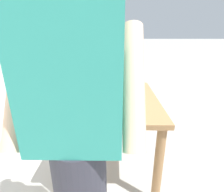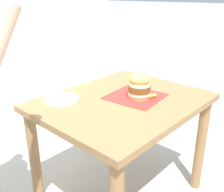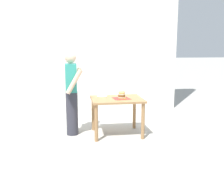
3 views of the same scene
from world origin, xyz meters
name	(u,v)px [view 3 (image 3 of 3)]	position (x,y,z in m)	size (l,w,h in m)	color
ground_plane	(117,134)	(0.00, 0.00, 0.00)	(80.00, 80.00, 0.00)	#ADAAA3
patio_table	(117,105)	(0.00, 0.00, 0.63)	(0.83, 1.03, 0.76)	#9E7247
serving_paper	(121,98)	(-0.03, -0.09, 0.76)	(0.32, 0.32, 0.00)	red
sandwich	(122,95)	(-0.06, -0.09, 0.85)	(0.15, 0.15, 0.20)	#E5B25B
pickle_spear	(124,98)	(-0.12, -0.13, 0.78)	(0.02, 0.02, 0.08)	#8EA83D
side_plate_with_forks	(102,96)	(0.28, 0.27, 0.77)	(0.22, 0.22, 0.02)	white
diner_across_table	(72,92)	(0.13, 0.91, 0.88)	(0.55, 0.35, 1.69)	#33333D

